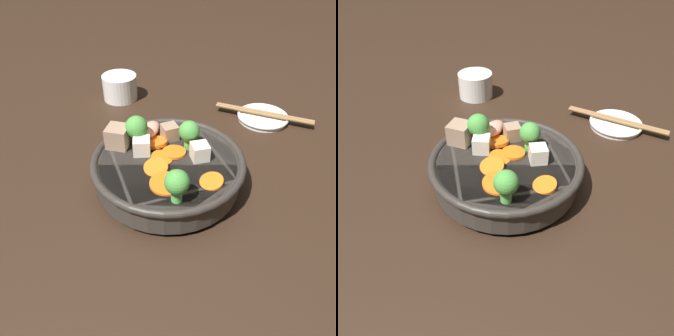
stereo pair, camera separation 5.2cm
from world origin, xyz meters
The scene contains 5 objects.
ground_plane centered at (0.00, 0.00, 0.00)m, with size 3.00×3.00×0.00m, color black.
stirfry_bowl centered at (0.00, 0.00, 0.04)m, with size 0.24×0.24×0.10m.
side_saucer centered at (0.19, 0.21, 0.01)m, with size 0.11×0.11×0.01m.
tea_cup centered at (-0.13, 0.30, 0.03)m, with size 0.08×0.08×0.06m.
chopsticks_pair centered at (0.19, 0.21, 0.02)m, with size 0.20×0.08×0.01m.
Camera 1 is at (0.02, -0.40, 0.36)m, focal length 35.00 mm.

